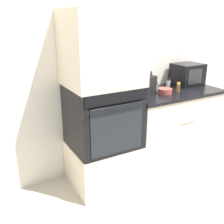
{
  "coord_description": "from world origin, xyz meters",
  "views": [
    {
      "loc": [
        -1.5,
        -1.95,
        1.72
      ],
      "look_at": [
        -0.29,
        0.21,
        0.84
      ],
      "focal_mm": 42.0,
      "sensor_mm": 36.0,
      "label": 1
    }
  ],
  "objects_px": {
    "microwave": "(187,74)",
    "knife_block": "(148,84)",
    "condiment_jar_far": "(155,87)",
    "bowl": "(165,91)",
    "condiment_jar_near": "(156,85)",
    "condiment_jar_mid": "(169,83)",
    "condiment_jar_back": "(178,87)",
    "wall_oven": "(103,116)"
  },
  "relations": [
    {
      "from": "wall_oven",
      "to": "knife_block",
      "type": "xyz_separation_m",
      "value": [
        0.62,
        0.07,
        0.25
      ]
    },
    {
      "from": "knife_block",
      "to": "condiment_jar_mid",
      "type": "height_order",
      "value": "knife_block"
    },
    {
      "from": "bowl",
      "to": "condiment_jar_back",
      "type": "height_order",
      "value": "condiment_jar_back"
    },
    {
      "from": "knife_block",
      "to": "condiment_jar_near",
      "type": "bearing_deg",
      "value": 27.77
    },
    {
      "from": "wall_oven",
      "to": "bowl",
      "type": "distance_m",
      "value": 0.78
    },
    {
      "from": "wall_oven",
      "to": "bowl",
      "type": "xyz_separation_m",
      "value": [
        0.76,
        -0.06,
        0.18
      ]
    },
    {
      "from": "wall_oven",
      "to": "knife_block",
      "type": "relative_size",
      "value": 2.8
    },
    {
      "from": "knife_block",
      "to": "wall_oven",
      "type": "bearing_deg",
      "value": -173.53
    },
    {
      "from": "condiment_jar_near",
      "to": "condiment_jar_mid",
      "type": "distance_m",
      "value": 0.18
    },
    {
      "from": "knife_block",
      "to": "condiment_jar_far",
      "type": "xyz_separation_m",
      "value": [
        0.13,
        0.03,
        -0.05
      ]
    },
    {
      "from": "bowl",
      "to": "condiment_jar_mid",
      "type": "height_order",
      "value": "condiment_jar_mid"
    },
    {
      "from": "condiment_jar_far",
      "to": "knife_block",
      "type": "bearing_deg",
      "value": -164.91
    },
    {
      "from": "microwave",
      "to": "knife_block",
      "type": "distance_m",
      "value": 0.65
    },
    {
      "from": "condiment_jar_mid",
      "to": "condiment_jar_back",
      "type": "bearing_deg",
      "value": -104.39
    },
    {
      "from": "microwave",
      "to": "knife_block",
      "type": "height_order",
      "value": "microwave"
    },
    {
      "from": "knife_block",
      "to": "condiment_jar_near",
      "type": "relative_size",
      "value": 2.66
    },
    {
      "from": "bowl",
      "to": "knife_block",
      "type": "bearing_deg",
      "value": 137.09
    },
    {
      "from": "knife_block",
      "to": "bowl",
      "type": "xyz_separation_m",
      "value": [
        0.14,
        -0.13,
        -0.07
      ]
    },
    {
      "from": "condiment_jar_far",
      "to": "bowl",
      "type": "bearing_deg",
      "value": -85.47
    },
    {
      "from": "bowl",
      "to": "condiment_jar_mid",
      "type": "distance_m",
      "value": 0.33
    },
    {
      "from": "condiment_jar_near",
      "to": "condiment_jar_mid",
      "type": "height_order",
      "value": "condiment_jar_mid"
    },
    {
      "from": "bowl",
      "to": "condiment_jar_mid",
      "type": "bearing_deg",
      "value": 42.72
    },
    {
      "from": "wall_oven",
      "to": "condiment_jar_back",
      "type": "distance_m",
      "value": 0.96
    },
    {
      "from": "condiment_jar_mid",
      "to": "microwave",
      "type": "bearing_deg",
      "value": -7.88
    },
    {
      "from": "bowl",
      "to": "condiment_jar_far",
      "type": "relative_size",
      "value": 1.67
    },
    {
      "from": "microwave",
      "to": "condiment_jar_far",
      "type": "bearing_deg",
      "value": -177.76
    },
    {
      "from": "microwave",
      "to": "condiment_jar_mid",
      "type": "xyz_separation_m",
      "value": [
        -0.27,
        0.04,
        -0.08
      ]
    },
    {
      "from": "wall_oven",
      "to": "condiment_jar_far",
      "type": "distance_m",
      "value": 0.78
    },
    {
      "from": "microwave",
      "to": "condiment_jar_near",
      "type": "height_order",
      "value": "microwave"
    },
    {
      "from": "microwave",
      "to": "condiment_jar_mid",
      "type": "relative_size",
      "value": 3.38
    },
    {
      "from": "condiment_jar_far",
      "to": "condiment_jar_back",
      "type": "relative_size",
      "value": 0.84
    },
    {
      "from": "knife_block",
      "to": "condiment_jar_back",
      "type": "height_order",
      "value": "knife_block"
    },
    {
      "from": "condiment_jar_near",
      "to": "condiment_jar_back",
      "type": "distance_m",
      "value": 0.28
    },
    {
      "from": "wall_oven",
      "to": "condiment_jar_far",
      "type": "height_order",
      "value": "wall_oven"
    },
    {
      "from": "wall_oven",
      "to": "microwave",
      "type": "height_order",
      "value": "microwave"
    },
    {
      "from": "microwave",
      "to": "condiment_jar_near",
      "type": "bearing_deg",
      "value": 173.84
    },
    {
      "from": "bowl",
      "to": "condiment_jar_near",
      "type": "distance_m",
      "value": 0.24
    },
    {
      "from": "condiment_jar_mid",
      "to": "condiment_jar_back",
      "type": "height_order",
      "value": "condiment_jar_back"
    },
    {
      "from": "knife_block",
      "to": "bowl",
      "type": "distance_m",
      "value": 0.2
    },
    {
      "from": "condiment_jar_mid",
      "to": "condiment_jar_far",
      "type": "height_order",
      "value": "condiment_jar_mid"
    },
    {
      "from": "microwave",
      "to": "condiment_jar_mid",
      "type": "bearing_deg",
      "value": 172.12
    },
    {
      "from": "knife_block",
      "to": "condiment_jar_far",
      "type": "bearing_deg",
      "value": 15.09
    }
  ]
}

